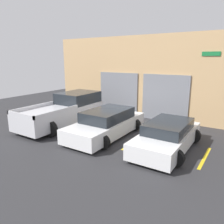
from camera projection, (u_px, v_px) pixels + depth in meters
name	position (u px, v px, depth m)	size (l,w,h in m)	color
ground_plane	(119.00, 129.00, 11.76)	(28.00, 28.00, 0.00)	#2D2D30
shophouse_building	(146.00, 78.00, 13.84)	(13.64, 0.68, 5.11)	tan
pickup_truck	(65.00, 111.00, 12.46)	(2.55, 5.20, 1.73)	silver
sedan_white	(107.00, 124.00, 10.69)	(2.25, 4.71, 1.30)	white
sedan_side	(167.00, 136.00, 9.08)	(2.17, 4.29, 1.19)	white
parking_stripe_far_left	(44.00, 121.00, 13.22)	(0.12, 2.20, 0.01)	gold
parking_stripe_left	(83.00, 130.00, 11.61)	(0.12, 2.20, 0.01)	gold
parking_stripe_centre	(134.00, 142.00, 10.00)	(0.12, 2.20, 0.01)	gold
parking_stripe_right	(205.00, 158.00, 8.40)	(0.12, 2.20, 0.01)	gold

